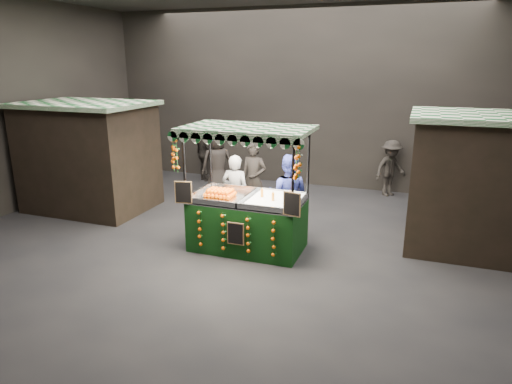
% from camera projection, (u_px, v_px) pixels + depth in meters
% --- Properties ---
extents(ground, '(12.00, 12.00, 0.00)m').
position_uv_depth(ground, '(243.00, 246.00, 8.90)').
color(ground, black).
rests_on(ground, ground).
extents(market_hall, '(12.10, 10.10, 5.05)m').
position_uv_depth(market_hall, '(241.00, 69.00, 7.95)').
color(market_hall, black).
rests_on(market_hall, ground).
extents(neighbour_stall_left, '(3.00, 2.20, 2.60)m').
position_uv_depth(neighbour_stall_left, '(89.00, 156.00, 10.88)').
color(neighbour_stall_left, black).
rests_on(neighbour_stall_left, ground).
extents(neighbour_stall_right, '(3.00, 2.20, 2.60)m').
position_uv_depth(neighbour_stall_right, '(489.00, 183.00, 8.44)').
color(neighbour_stall_right, black).
rests_on(neighbour_stall_right, ground).
extents(juice_stall, '(2.46, 1.44, 2.38)m').
position_uv_depth(juice_stall, '(248.00, 213.00, 8.55)').
color(juice_stall, black).
rests_on(juice_stall, ground).
extents(vendor_grey, '(0.62, 0.43, 1.64)m').
position_uv_depth(vendor_grey, '(235.00, 193.00, 9.56)').
color(vendor_grey, gray).
rests_on(vendor_grey, ground).
extents(vendor_blue, '(0.87, 0.69, 1.73)m').
position_uv_depth(vendor_blue, '(288.00, 196.00, 9.21)').
color(vendor_blue, navy).
rests_on(vendor_blue, ground).
extents(shopper_0, '(0.64, 0.43, 1.73)m').
position_uv_depth(shopper_0, '(254.00, 179.00, 10.50)').
color(shopper_0, black).
rests_on(shopper_0, ground).
extents(shopper_1, '(0.81, 0.65, 1.61)m').
position_uv_depth(shopper_1, '(470.00, 184.00, 10.30)').
color(shopper_1, black).
rests_on(shopper_1, ground).
extents(shopper_2, '(1.01, 0.92, 1.65)m').
position_uv_depth(shopper_2, '(205.00, 154.00, 13.56)').
color(shopper_2, '#2C2824').
rests_on(shopper_2, ground).
extents(shopper_3, '(1.08, 1.10, 1.52)m').
position_uv_depth(shopper_3, '(390.00, 168.00, 12.03)').
color(shopper_3, '#2A2622').
rests_on(shopper_3, ground).
extents(shopper_4, '(1.01, 0.94, 1.73)m').
position_uv_depth(shopper_4, '(217.00, 163.00, 12.10)').
color(shopper_4, '#2C2724').
rests_on(shopper_4, ground).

